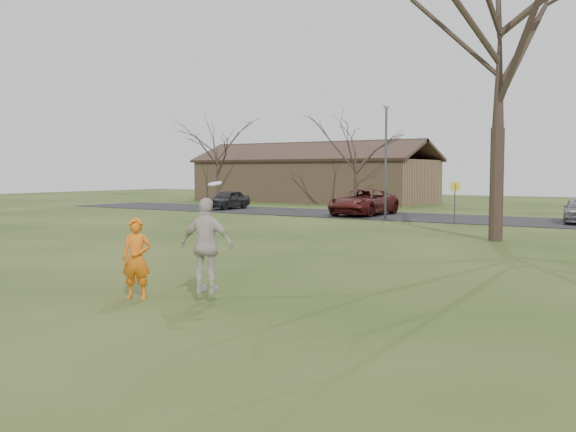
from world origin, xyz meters
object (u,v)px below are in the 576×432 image
object	(u,v)px
catching_play	(207,245)
car_2	(363,202)
building	(313,179)
lamp_post	(386,146)
big_tree	(500,51)
car_0	(227,199)
player_defender	(136,259)

from	to	relation	value
catching_play	car_2	bearing A→B (deg)	110.19
car_2	building	distance (m)	17.83
lamp_post	big_tree	size ratio (longest dim) A/B	0.45
big_tree	car_0	bearing A→B (deg)	154.77
building	big_tree	world-z (taller)	big_tree
big_tree	building	bearing A→B (deg)	133.73
car_0	lamp_post	bearing A→B (deg)	-13.63
player_defender	building	xyz separation A→B (m)	(-19.01, 38.09, 1.10)
catching_play	building	distance (m)	42.91
player_defender	car_0	distance (m)	30.58
car_0	big_tree	distance (m)	23.82
player_defender	building	size ratio (longest dim) A/B	0.08
player_defender	catching_play	size ratio (longest dim) A/B	0.76
building	lamp_post	size ratio (longest dim) A/B	3.29
player_defender	lamp_post	xyz separation A→B (m)	(-5.01, 22.59, 3.14)
car_2	lamp_post	size ratio (longest dim) A/B	0.87
car_2	big_tree	xyz separation A→B (m)	(10.36, -9.54, 6.20)
building	catching_play	bearing A→B (deg)	-61.40
player_defender	car_2	size ratio (longest dim) A/B	0.30
car_2	building	world-z (taller)	building
player_defender	car_2	distance (m)	25.71
car_0	car_2	bearing A→B (deg)	-4.82
building	lamp_post	xyz separation A→B (m)	(14.00, -15.50, 2.04)
player_defender	big_tree	size ratio (longest dim) A/B	0.12
player_defender	lamp_post	bearing A→B (deg)	74.07
car_0	lamp_post	xyz separation A→B (m)	(12.78, -2.29, 3.28)
building	lamp_post	bearing A→B (deg)	-47.91
car_0	building	bearing A→B (deg)	91.82
catching_play	big_tree	bearing A→B (deg)	84.32
car_2	catching_play	world-z (taller)	catching_play
player_defender	car_2	bearing A→B (deg)	78.23
catching_play	building	world-z (taller)	building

